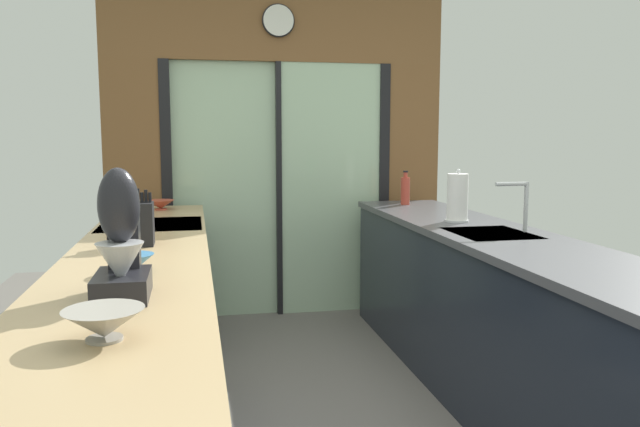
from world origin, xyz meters
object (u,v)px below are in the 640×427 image
(mixing_bowl_mid, at_px, (133,263))
(mixing_bowl_far, at_px, (161,205))
(oven_range, at_px, (154,301))
(knife_block, at_px, (145,223))
(stand_mixer, at_px, (121,248))
(soap_bottle_far, at_px, (405,190))
(paper_towel_roll, at_px, (457,198))
(mixing_bowl_near, at_px, (104,324))

(mixing_bowl_mid, relative_size, mixing_bowl_far, 0.84)
(oven_range, distance_m, knife_block, 0.91)
(mixing_bowl_far, bearing_deg, stand_mixer, -90.00)
(soap_bottle_far, bearing_deg, mixing_bowl_far, 179.15)
(soap_bottle_far, bearing_deg, stand_mixer, -126.96)
(oven_range, distance_m, mixing_bowl_mid, 1.42)
(oven_range, relative_size, soap_bottle_far, 3.62)
(oven_range, height_order, paper_towel_roll, paper_towel_roll)
(oven_range, bearing_deg, mixing_bowl_mid, -89.21)
(mixing_bowl_near, distance_m, mixing_bowl_far, 2.82)
(stand_mixer, height_order, paper_towel_roll, stand_mixer)
(mixing_bowl_near, xyz_separation_m, paper_towel_roll, (1.78, 1.85, 0.10))
(mixing_bowl_mid, relative_size, knife_block, 0.59)
(mixing_bowl_far, xyz_separation_m, knife_block, (-0.00, -1.41, 0.07))
(oven_range, relative_size, stand_mixer, 2.19)
(stand_mixer, distance_m, paper_towel_roll, 2.28)
(oven_range, height_order, mixing_bowl_mid, mixing_bowl_mid)
(soap_bottle_far, bearing_deg, oven_range, -159.38)
(mixing_bowl_mid, xyz_separation_m, mixing_bowl_far, (0.00, 2.03, -0.00))
(mixing_bowl_near, xyz_separation_m, knife_block, (-0.00, 1.40, 0.06))
(soap_bottle_far, bearing_deg, mixing_bowl_mid, -131.56)
(stand_mixer, bearing_deg, oven_range, 90.63)
(mixing_bowl_near, bearing_deg, paper_towel_roll, 46.17)
(mixing_bowl_far, bearing_deg, mixing_bowl_mid, -90.00)
(mixing_bowl_near, height_order, soap_bottle_far, soap_bottle_far)
(stand_mixer, height_order, soap_bottle_far, stand_mixer)
(stand_mixer, relative_size, soap_bottle_far, 1.65)
(oven_range, relative_size, mixing_bowl_far, 4.86)
(mixing_bowl_mid, bearing_deg, oven_range, 90.79)
(knife_block, relative_size, soap_bottle_far, 1.06)
(oven_range, height_order, knife_block, knife_block)
(mixing_bowl_mid, bearing_deg, knife_block, 90.00)
(mixing_bowl_near, distance_m, paper_towel_roll, 2.57)
(knife_block, xyz_separation_m, stand_mixer, (0.00, -0.98, 0.06))
(paper_towel_roll, bearing_deg, mixing_bowl_far, 151.54)
(mixing_bowl_mid, bearing_deg, mixing_bowl_near, -90.00)
(mixing_bowl_near, distance_m, knife_block, 1.41)
(mixing_bowl_near, distance_m, mixing_bowl_mid, 0.79)
(paper_towel_roll, bearing_deg, soap_bottle_far, 90.00)
(soap_bottle_far, height_order, paper_towel_roll, paper_towel_roll)
(mixing_bowl_mid, height_order, knife_block, knife_block)
(stand_mixer, bearing_deg, mixing_bowl_near, -90.00)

